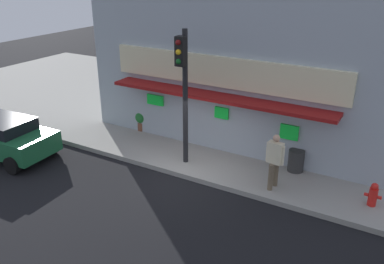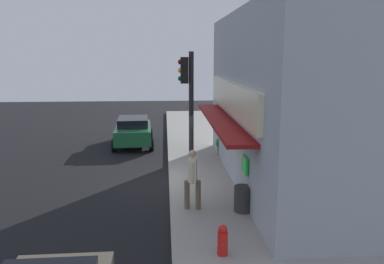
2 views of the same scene
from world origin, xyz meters
TOP-DOWN VIEW (x-y plane):
  - ground_plane at (0.00, 0.00)m, footprint 55.13×55.13m
  - sidewalk at (0.00, 6.21)m, footprint 36.76×12.43m
  - corner_building at (0.35, 7.26)m, footprint 11.78×10.78m
  - traffic_light at (-0.29, 0.75)m, footprint 0.32×0.58m
  - fire_hydrant at (5.92, 1.18)m, footprint 0.49×0.25m
  - trash_can at (3.32, 2.16)m, footprint 0.54×0.54m
  - pedestrian at (3.04, 0.68)m, footprint 0.63×0.51m
  - potted_plant_by_doorway at (-3.43, 2.47)m, footprint 0.53×0.53m
  - potted_plant_by_window at (-0.88, 2.58)m, footprint 0.51×0.51m
  - parked_car_green at (-6.60, -1.81)m, footprint 4.01×2.22m

SIDE VIEW (x-z plane):
  - ground_plane at x=0.00m, z-range 0.00..0.00m
  - sidewalk at x=0.00m, z-range 0.00..0.18m
  - fire_hydrant at x=5.92m, z-range 0.16..0.90m
  - trash_can at x=3.32m, z-range 0.18..0.95m
  - potted_plant_by_window at x=-0.88m, z-range 0.20..1.02m
  - potted_plant_by_doorway at x=-3.43m, z-range 0.23..1.08m
  - parked_car_green at x=-6.60m, z-range 0.04..1.53m
  - pedestrian at x=3.04m, z-range 0.28..2.11m
  - traffic_light at x=-0.29m, z-range 0.85..5.55m
  - corner_building at x=0.35m, z-range 0.18..6.26m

